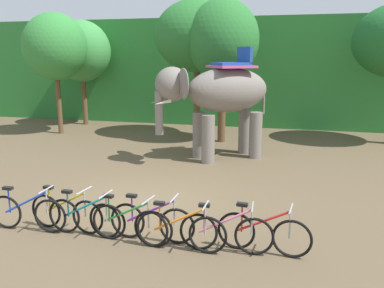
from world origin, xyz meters
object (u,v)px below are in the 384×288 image
Objects in this scene: bike_red at (263,233)px; bike_teal at (86,217)px; tree_right at (82,51)px; tree_center_left at (197,36)px; tree_center_right at (223,40)px; elephant at (219,95)px; tree_far_left at (55,47)px; bike_yellow at (66,213)px; bike_orange at (181,231)px; bike_purple at (152,222)px; bike_blue at (27,213)px; bike_pink at (226,232)px; bike_green at (127,223)px.

bike_teal is at bearing -177.60° from bike_red.
tree_right is at bearing 130.43° from bike_red.
tree_center_left is at bearing 91.64° from bike_teal.
tree_center_right is at bearing -33.68° from tree_center_left.
tree_right is 9.73m from elephant.
tree_right is 0.90× the size of tree_center_left.
tree_center_left is at bearing 146.32° from tree_center_right.
tree_far_left is 11.60m from bike_yellow.
bike_orange is at bearing -3.66° from bike_teal.
elephant is at bearing -19.25° from tree_far_left.
tree_center_right reaches higher than bike_purple.
elephant is 2.30× the size of bike_purple.
bike_blue is (-0.97, -10.39, -3.90)m from tree_center_left.
tree_far_left reaches higher than elephant.
bike_blue is at bearing -111.29° from elephant.
tree_far_left is at bearing 124.60° from bike_teal.
tree_center_left is at bearing 106.59° from bike_pink.
bike_blue is 1.00× the size of bike_pink.
elephant is at bearing -33.47° from tree_right.
tree_center_left reaches higher than bike_red.
bike_blue is 1.00× the size of bike_orange.
bike_yellow is 2.49m from bike_orange.
tree_center_right reaches higher than bike_yellow.
bike_green is at bearing -7.24° from bike_yellow.
bike_yellow is 1.00× the size of bike_pink.
tree_right reaches higher than bike_teal.
tree_far_left reaches higher than bike_purple.
tree_center_left reaches higher than bike_purple.
tree_far_left is at bearing -86.61° from tree_right.
bike_orange is at bearing -169.56° from bike_red.
bike_purple is (-0.04, -6.56, -1.82)m from elephant.
bike_orange is at bearing -54.55° from tree_right.
elephant reaches higher than bike_yellow.
tree_right reaches higher than bike_purple.
bike_yellow is at bearing 14.63° from bike_blue.
tree_far_left is 12.52m from bike_green.
bike_yellow is 1.83m from bike_purple.
bike_teal is 1.00× the size of bike_red.
bike_yellow is 1.42m from bike_green.
bike_blue is at bearing -95.34° from tree_center_left.
elephant is (7.86, -2.75, -1.66)m from tree_far_left.
bike_teal and bike_red have the same top height.
tree_center_right reaches higher than bike_red.
bike_teal is (0.51, -0.12, 0.00)m from bike_yellow.
tree_center_left is 11.14m from bike_blue.
tree_center_right is 10.34m from bike_red.
tree_center_right reaches higher than elephant.
tree_right is 15.60m from bike_pink.
elephant is (1.66, -3.64, -2.08)m from tree_center_left.
bike_yellow is at bearing -98.93° from tree_center_right.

